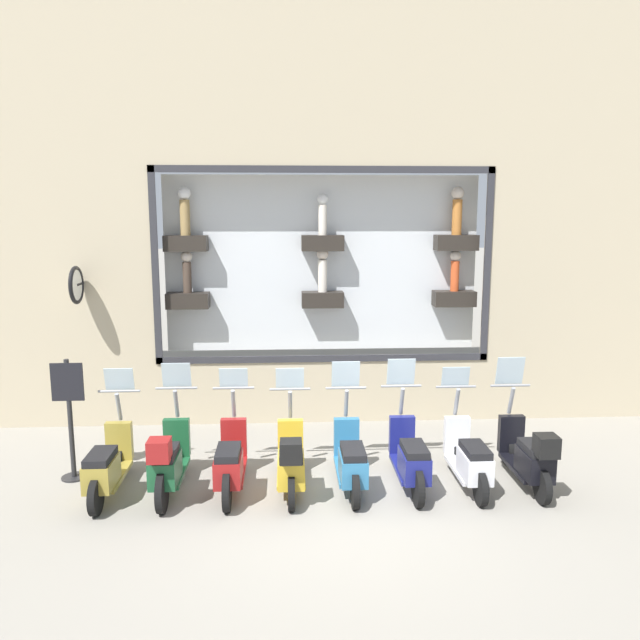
% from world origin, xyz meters
% --- Properties ---
extents(ground_plane, '(120.00, 120.00, 0.00)m').
position_xyz_m(ground_plane, '(0.00, 0.00, 0.00)').
color(ground_plane, gray).
extents(building_facade, '(1.24, 36.00, 10.62)m').
position_xyz_m(building_facade, '(3.60, 0.00, 5.43)').
color(building_facade, tan).
rests_on(building_facade, ground_plane).
extents(scooter_black_0, '(1.79, 0.61, 1.68)m').
position_xyz_m(scooter_black_0, '(0.49, -2.70, 0.47)').
color(scooter_black_0, black).
rests_on(scooter_black_0, ground_plane).
extents(scooter_white_1, '(1.79, 0.61, 1.54)m').
position_xyz_m(scooter_white_1, '(0.55, -1.87, 0.42)').
color(scooter_white_1, black).
rests_on(scooter_white_1, ground_plane).
extents(scooter_navy_2, '(1.80, 0.60, 1.68)m').
position_xyz_m(scooter_navy_2, '(0.55, -1.04, 0.44)').
color(scooter_navy_2, black).
rests_on(scooter_navy_2, ground_plane).
extents(scooter_teal_3, '(1.79, 0.60, 1.65)m').
position_xyz_m(scooter_teal_3, '(0.55, -0.21, 0.42)').
color(scooter_teal_3, black).
rests_on(scooter_teal_3, ground_plane).
extents(scooter_yellow_4, '(1.79, 0.60, 1.56)m').
position_xyz_m(scooter_yellow_4, '(0.48, 0.62, 0.46)').
color(scooter_yellow_4, black).
rests_on(scooter_yellow_4, ground_plane).
extents(scooter_red_5, '(1.81, 0.60, 1.56)m').
position_xyz_m(scooter_red_5, '(0.55, 1.46, 0.44)').
color(scooter_red_5, black).
rests_on(scooter_red_5, ground_plane).
extents(scooter_green_6, '(1.81, 0.61, 1.66)m').
position_xyz_m(scooter_green_6, '(0.50, 2.29, 0.49)').
color(scooter_green_6, black).
rests_on(scooter_green_6, ground_plane).
extents(scooter_olive_7, '(1.80, 0.61, 1.59)m').
position_xyz_m(scooter_olive_7, '(0.55, 3.12, 0.42)').
color(scooter_olive_7, black).
rests_on(scooter_olive_7, ground_plane).
extents(shop_sign_post, '(0.36, 0.45, 1.78)m').
position_xyz_m(shop_sign_post, '(1.14, 3.78, 0.96)').
color(shop_sign_post, '#232326').
rests_on(shop_sign_post, ground_plane).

